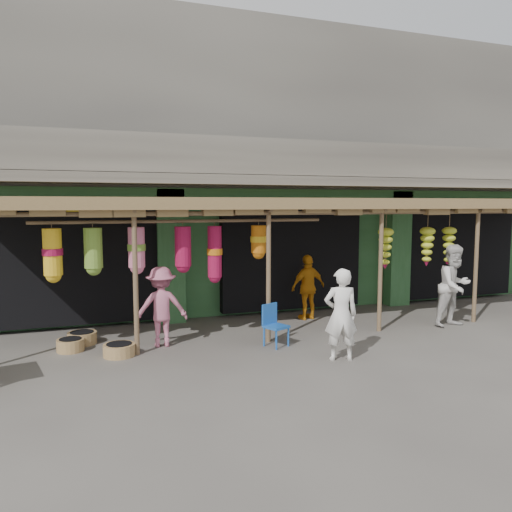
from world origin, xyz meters
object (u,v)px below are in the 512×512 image
object	(u,v)px
person_front	(341,315)
person_right	(455,286)
blue_chair	(273,323)
person_shopper	(161,307)
person_vendor	(308,287)

from	to	relation	value
person_front	person_right	distance (m)	3.75
blue_chair	person_shopper	bearing A→B (deg)	136.93
person_front	person_vendor	bearing A→B (deg)	-90.64
blue_chair	person_right	world-z (taller)	person_right
person_shopper	person_vendor	bearing A→B (deg)	-157.89
person_right	person_shopper	world-z (taller)	person_right
person_front	person_vendor	world-z (taller)	person_front
blue_chair	person_vendor	world-z (taller)	person_vendor
person_vendor	person_shopper	world-z (taller)	person_vendor
person_front	person_vendor	size ratio (longest dim) A/B	1.05
blue_chair	person_vendor	size ratio (longest dim) A/B	0.53
blue_chair	person_right	bearing A→B (deg)	-22.89
blue_chair	person_shopper	distance (m)	2.13
blue_chair	person_vendor	distance (m)	2.38
blue_chair	person_shopper	size ratio (longest dim) A/B	0.53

